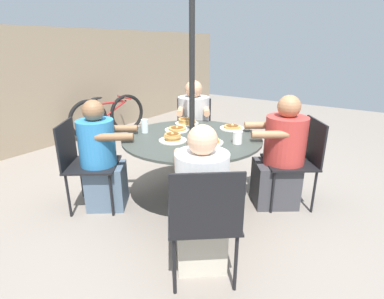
{
  "coord_description": "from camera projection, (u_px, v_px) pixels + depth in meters",
  "views": [
    {
      "loc": [
        -2.22,
        -1.53,
        1.55
      ],
      "look_at": [
        0.0,
        0.0,
        0.59
      ],
      "focal_mm": 28.0,
      "sensor_mm": 36.0,
      "label": 1
    }
  ],
  "objects": [
    {
      "name": "pancake_plate_e",
      "position": [
        187.0,
        121.0,
        3.27
      ],
      "size": [
        0.25,
        0.25,
        0.07
      ],
      "color": "silver",
      "rests_on": "patio_table"
    },
    {
      "name": "pancake_plate_c",
      "position": [
        173.0,
        138.0,
        2.7
      ],
      "size": [
        0.25,
        0.25,
        0.08
      ],
      "color": "silver",
      "rests_on": "patio_table"
    },
    {
      "name": "back_fence",
      "position": [
        27.0,
        92.0,
        4.3
      ],
      "size": [
        10.0,
        0.06,
        1.77
      ],
      "primitive_type": "cube",
      "color": "gray",
      "rests_on": "ground"
    },
    {
      "name": "patio_chair_west",
      "position": [
        299.0,
        157.0,
        2.92
      ],
      "size": [
        0.65,
        0.65,
        0.87
      ],
      "rotation": [
        0.0,
        0.0,
        0.63
      ],
      "color": "black",
      "rests_on": "ground"
    },
    {
      "name": "diner_east",
      "position": [
        102.0,
        160.0,
        2.86
      ],
      "size": [
        0.56,
        0.59,
        1.07
      ],
      "rotation": [
        0.0,
        0.0,
        -2.5
      ],
      "color": "slate",
      "rests_on": "ground"
    },
    {
      "name": "coffee_cup",
      "position": [
        237.0,
        137.0,
        2.62
      ],
      "size": [
        0.09,
        0.09,
        0.11
      ],
      "color": "white",
      "rests_on": "patio_table"
    },
    {
      "name": "diner_south",
      "position": [
        201.0,
        205.0,
        2.09
      ],
      "size": [
        0.6,
        0.58,
        1.07
      ],
      "rotation": [
        0.0,
        0.0,
        -0.89
      ],
      "color": "beige",
      "rests_on": "ground"
    },
    {
      "name": "umbrella_pole",
      "position": [
        192.0,
        94.0,
        2.69
      ],
      "size": [
        0.05,
        0.05,
        2.22
      ],
      "primitive_type": "cylinder",
      "color": "black",
      "rests_on": "ground"
    },
    {
      "name": "bicycle",
      "position": [
        109.0,
        116.0,
        5.21
      ],
      "size": [
        1.39,
        0.48,
        0.7
      ],
      "rotation": [
        0.0,
        0.0,
        -0.22
      ],
      "color": "black",
      "rests_on": "ground"
    },
    {
      "name": "patio_table",
      "position": [
        192.0,
        148.0,
        2.86
      ],
      "size": [
        1.31,
        1.31,
        0.71
      ],
      "color": "#383D38",
      "rests_on": "ground"
    },
    {
      "name": "pancake_plate_d",
      "position": [
        177.0,
        129.0,
        3.03
      ],
      "size": [
        0.25,
        0.25,
        0.04
      ],
      "color": "silver",
      "rests_on": "patio_table"
    },
    {
      "name": "diner_west",
      "position": [
        280.0,
        158.0,
        2.92
      ],
      "size": [
        0.61,
        0.64,
        1.1
      ],
      "rotation": [
        0.0,
        0.0,
        0.63
      ],
      "color": "#3D3D42",
      "rests_on": "ground"
    },
    {
      "name": "patio_chair_east",
      "position": [
        83.0,
        159.0,
        2.85
      ],
      "size": [
        0.65,
        0.65,
        0.87
      ],
      "rotation": [
        0.0,
        0.0,
        -2.5
      ],
      "color": "black",
      "rests_on": "ground"
    },
    {
      "name": "ground_plane",
      "position": [
        192.0,
        203.0,
        3.06
      ],
      "size": [
        12.0,
        12.0,
        0.0
      ],
      "primitive_type": "plane",
      "color": "gray"
    },
    {
      "name": "syrup_bottle",
      "position": [
        191.0,
        149.0,
        2.31
      ],
      "size": [
        0.09,
        0.06,
        0.17
      ],
      "color": "#602D0F",
      "rests_on": "patio_table"
    },
    {
      "name": "pancake_plate_b",
      "position": [
        232.0,
        127.0,
        3.09
      ],
      "size": [
        0.25,
        0.25,
        0.04
      ],
      "color": "silver",
      "rests_on": "patio_table"
    },
    {
      "name": "diner_north",
      "position": [
        194.0,
        132.0,
        3.7
      ],
      "size": [
        0.59,
        0.56,
        1.13
      ],
      "rotation": [
        0.0,
        0.0,
        -4.13
      ],
      "color": "gray",
      "rests_on": "ground"
    },
    {
      "name": "patio_chair_north",
      "position": [
        194.0,
        128.0,
        3.87
      ],
      "size": [
        0.64,
        0.64,
        0.87
      ],
      "rotation": [
        0.0,
        0.0,
        -4.13
      ],
      "color": "black",
      "rests_on": "ground"
    },
    {
      "name": "pancake_plate_a",
      "position": [
        209.0,
        141.0,
        2.65
      ],
      "size": [
        0.25,
        0.25,
        0.05
      ],
      "color": "silver",
      "rests_on": "patio_table"
    },
    {
      "name": "patio_chair_south",
      "position": [
        204.0,
        217.0,
        1.91
      ],
      "size": [
        0.65,
        0.65,
        0.87
      ],
      "rotation": [
        0.0,
        0.0,
        -0.89
      ],
      "color": "black",
      "rests_on": "ground"
    },
    {
      "name": "drinking_glass_a",
      "position": [
        145.0,
        126.0,
        2.94
      ],
      "size": [
        0.07,
        0.07,
        0.13
      ],
      "primitive_type": "cylinder",
      "color": "silver",
      "rests_on": "patio_table"
    }
  ]
}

